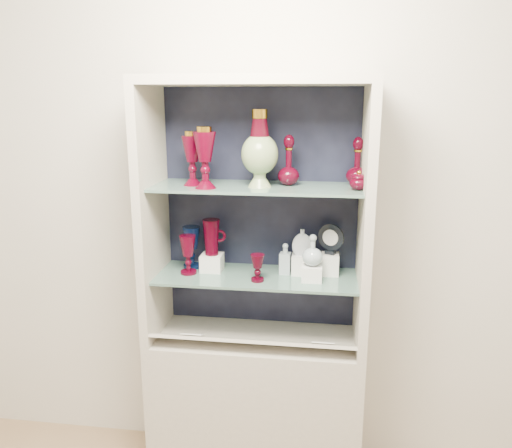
# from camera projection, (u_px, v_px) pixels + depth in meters

# --- Properties ---
(wall_back) EXTENTS (3.50, 0.02, 2.80)m
(wall_back) POSITION_uv_depth(u_px,v_px,m) (262.00, 193.00, 2.42)
(wall_back) COLOR beige
(wall_back) RESTS_ON ground
(cabinet_base) EXTENTS (1.00, 0.40, 0.75)m
(cabinet_base) POSITION_uv_depth(u_px,v_px,m) (256.00, 406.00, 2.46)
(cabinet_base) COLOR #B8AF9D
(cabinet_base) RESTS_ON ground
(cabinet_back_panel) EXTENTS (0.98, 0.02, 1.15)m
(cabinet_back_panel) POSITION_uv_depth(u_px,v_px,m) (261.00, 210.00, 2.41)
(cabinet_back_panel) COLOR black
(cabinet_back_panel) RESTS_ON cabinet_base
(cabinet_side_left) EXTENTS (0.04, 0.40, 1.15)m
(cabinet_side_left) POSITION_uv_depth(u_px,v_px,m) (153.00, 215.00, 2.29)
(cabinet_side_left) COLOR #B8AF9D
(cabinet_side_left) RESTS_ON cabinet_base
(cabinet_side_right) EXTENTS (0.04, 0.40, 1.15)m
(cabinet_side_right) POSITION_uv_depth(u_px,v_px,m) (365.00, 222.00, 2.17)
(cabinet_side_right) COLOR #B8AF9D
(cabinet_side_right) RESTS_ON cabinet_base
(cabinet_top_cap) EXTENTS (1.00, 0.40, 0.04)m
(cabinet_top_cap) POSITION_uv_depth(u_px,v_px,m) (256.00, 80.00, 2.08)
(cabinet_top_cap) COLOR #B8AF9D
(cabinet_top_cap) RESTS_ON cabinet_side_left
(shelf_lower) EXTENTS (0.92, 0.34, 0.01)m
(shelf_lower) POSITION_uv_depth(u_px,v_px,m) (257.00, 276.00, 2.32)
(shelf_lower) COLOR slate
(shelf_lower) RESTS_ON cabinet_side_left
(shelf_upper) EXTENTS (0.92, 0.34, 0.01)m
(shelf_upper) POSITION_uv_depth(u_px,v_px,m) (257.00, 187.00, 2.21)
(shelf_upper) COLOR slate
(shelf_upper) RESTS_ON cabinet_side_left
(label_ledge) EXTENTS (0.92, 0.17, 0.09)m
(label_ledge) POSITION_uv_depth(u_px,v_px,m) (253.00, 341.00, 2.26)
(label_ledge) COLOR #B8AF9D
(label_ledge) RESTS_ON cabinet_base
(label_card_0) EXTENTS (0.10, 0.06, 0.03)m
(label_card_0) POSITION_uv_depth(u_px,v_px,m) (192.00, 334.00, 2.29)
(label_card_0) COLOR white
(label_card_0) RESTS_ON label_ledge
(label_card_1) EXTENTS (0.10, 0.06, 0.03)m
(label_card_1) POSITION_uv_depth(u_px,v_px,m) (323.00, 343.00, 2.21)
(label_card_1) COLOR white
(label_card_1) RESTS_ON label_ledge
(pedestal_lamp_left) EXTENTS (0.13, 0.13, 0.26)m
(pedestal_lamp_left) POSITION_uv_depth(u_px,v_px,m) (205.00, 158.00, 2.12)
(pedestal_lamp_left) COLOR #4D0014
(pedestal_lamp_left) RESTS_ON shelf_upper
(pedestal_lamp_right) EXTENTS (0.11, 0.11, 0.24)m
(pedestal_lamp_right) POSITION_uv_depth(u_px,v_px,m) (192.00, 158.00, 2.20)
(pedestal_lamp_right) COLOR #4D0014
(pedestal_lamp_right) RESTS_ON shelf_upper
(enamel_urn) EXTENTS (0.20, 0.20, 0.33)m
(enamel_urn) POSITION_uv_depth(u_px,v_px,m) (260.00, 149.00, 2.15)
(enamel_urn) COLOR #0D4E1A
(enamel_urn) RESTS_ON shelf_upper
(ruby_decanter_a) EXTENTS (0.11, 0.11, 0.25)m
(ruby_decanter_a) POSITION_uv_depth(u_px,v_px,m) (289.00, 157.00, 2.20)
(ruby_decanter_a) COLOR #410313
(ruby_decanter_a) RESTS_ON shelf_upper
(ruby_decanter_b) EXTENTS (0.10, 0.10, 0.23)m
(ruby_decanter_b) POSITION_uv_depth(u_px,v_px,m) (357.00, 160.00, 2.21)
(ruby_decanter_b) COLOR #410313
(ruby_decanter_b) RESTS_ON shelf_upper
(lidded_bowl) EXTENTS (0.10, 0.10, 0.09)m
(lidded_bowl) POSITION_uv_depth(u_px,v_px,m) (359.00, 180.00, 2.10)
(lidded_bowl) COLOR #410313
(lidded_bowl) RESTS_ON shelf_upper
(cobalt_goblet) EXTENTS (0.10, 0.10, 0.20)m
(cobalt_goblet) POSITION_uv_depth(u_px,v_px,m) (192.00, 247.00, 2.40)
(cobalt_goblet) COLOR #0A1944
(cobalt_goblet) RESTS_ON shelf_lower
(ruby_goblet_tall) EXTENTS (0.10, 0.10, 0.18)m
(ruby_goblet_tall) POSITION_uv_depth(u_px,v_px,m) (188.00, 255.00, 2.32)
(ruby_goblet_tall) COLOR #4D0014
(ruby_goblet_tall) RESTS_ON shelf_lower
(ruby_goblet_small) EXTENTS (0.08, 0.08, 0.12)m
(ruby_goblet_small) POSITION_uv_depth(u_px,v_px,m) (258.00, 268.00, 2.22)
(ruby_goblet_small) COLOR #410313
(ruby_goblet_small) RESTS_ON shelf_lower
(riser_ruby_pitcher) EXTENTS (0.10, 0.10, 0.08)m
(riser_ruby_pitcher) POSITION_uv_depth(u_px,v_px,m) (212.00, 262.00, 2.37)
(riser_ruby_pitcher) COLOR silver
(riser_ruby_pitcher) RESTS_ON shelf_lower
(ruby_pitcher) EXTENTS (0.13, 0.08, 0.17)m
(ruby_pitcher) POSITION_uv_depth(u_px,v_px,m) (211.00, 237.00, 2.34)
(ruby_pitcher) COLOR #4D0014
(ruby_pitcher) RESTS_ON riser_ruby_pitcher
(clear_square_bottle) EXTENTS (0.05, 0.05, 0.15)m
(clear_square_bottle) POSITION_uv_depth(u_px,v_px,m) (285.00, 259.00, 2.32)
(clear_square_bottle) COLOR #96A8B1
(clear_square_bottle) RESTS_ON shelf_lower
(riser_flat_flask) EXTENTS (0.09, 0.09, 0.09)m
(riser_flat_flask) POSITION_uv_depth(u_px,v_px,m) (302.00, 265.00, 2.32)
(riser_flat_flask) COLOR silver
(riser_flat_flask) RESTS_ON shelf_lower
(flat_flask) EXTENTS (0.09, 0.04, 0.13)m
(flat_flask) POSITION_uv_depth(u_px,v_px,m) (302.00, 242.00, 2.30)
(flat_flask) COLOR #B2BCC6
(flat_flask) RESTS_ON riser_flat_flask
(riser_clear_round_decanter) EXTENTS (0.09, 0.09, 0.07)m
(riser_clear_round_decanter) POSITION_uv_depth(u_px,v_px,m) (312.00, 273.00, 2.24)
(riser_clear_round_decanter) COLOR silver
(riser_clear_round_decanter) RESTS_ON shelf_lower
(clear_round_decanter) EXTENTS (0.09, 0.09, 0.14)m
(clear_round_decanter) POSITION_uv_depth(u_px,v_px,m) (313.00, 251.00, 2.21)
(clear_round_decanter) COLOR #96A8B1
(clear_round_decanter) RESTS_ON riser_clear_round_decanter
(riser_cameo_medallion) EXTENTS (0.08, 0.08, 0.10)m
(riser_cameo_medallion) POSITION_uv_depth(u_px,v_px,m) (330.00, 264.00, 2.31)
(riser_cameo_medallion) COLOR silver
(riser_cameo_medallion) RESTS_ON shelf_lower
(cameo_medallion) EXTENTS (0.13, 0.09, 0.15)m
(cameo_medallion) POSITION_uv_depth(u_px,v_px,m) (331.00, 239.00, 2.28)
(cameo_medallion) COLOR black
(cameo_medallion) RESTS_ON riser_cameo_medallion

